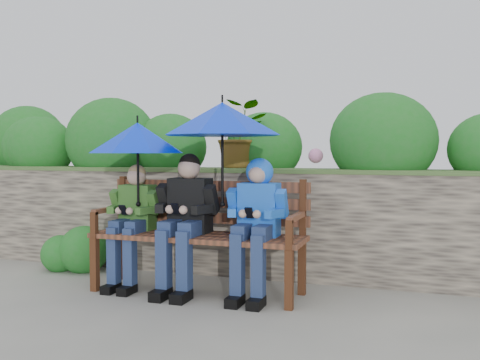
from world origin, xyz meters
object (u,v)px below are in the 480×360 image
(boy_middle, at_px, (185,215))
(umbrella_left, at_px, (138,138))
(park_bench, at_px, (201,227))
(umbrella_right, at_px, (222,119))
(boy_right, at_px, (256,214))
(boy_left, at_px, (133,217))

(boy_middle, distance_m, umbrella_left, 0.78)
(park_bench, bearing_deg, umbrella_right, -18.61)
(park_bench, relative_size, umbrella_left, 2.19)
(boy_middle, bearing_deg, umbrella_left, -178.23)
(park_bench, xyz_separation_m, umbrella_left, (-0.54, -0.10, 0.76))
(boy_middle, bearing_deg, boy_right, 1.52)
(park_bench, relative_size, boy_left, 1.69)
(boy_middle, bearing_deg, umbrella_right, 2.19)
(park_bench, xyz_separation_m, boy_left, (-0.61, -0.08, 0.07))
(park_bench, distance_m, umbrella_left, 0.94)
(umbrella_left, bearing_deg, boy_middle, 1.77)
(boy_right, xyz_separation_m, umbrella_right, (-0.29, -0.00, 0.77))
(umbrella_right, bearing_deg, boy_left, -179.83)
(umbrella_right, bearing_deg, park_bench, 161.39)
(boy_left, bearing_deg, umbrella_left, -18.32)
(boy_left, bearing_deg, park_bench, 7.30)
(boy_left, xyz_separation_m, boy_right, (1.13, 0.01, 0.07))
(boy_middle, distance_m, boy_right, 0.62)
(park_bench, distance_m, boy_left, 0.62)
(boy_left, bearing_deg, boy_middle, -1.14)
(boy_left, height_order, boy_right, boy_right)
(boy_left, height_order, boy_middle, boy_middle)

